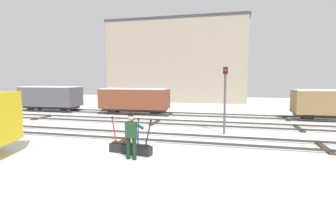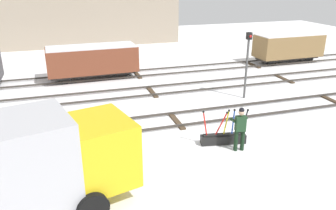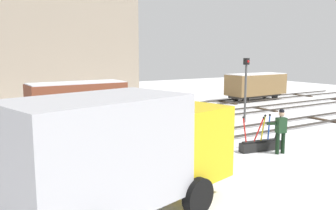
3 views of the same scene
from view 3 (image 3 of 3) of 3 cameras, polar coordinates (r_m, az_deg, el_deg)
name	(u,v)px [view 3 (image 3 of 3)]	position (r m, az deg, el deg)	size (l,w,h in m)	color
ground_plane	(199,140)	(15.68, 5.07, -5.72)	(60.00, 60.00, 0.00)	white
track_main_line	(199,138)	(15.66, 5.07, -5.34)	(44.00, 1.94, 0.18)	#38332D
track_siding_near	(152,122)	(19.20, -2.65, -2.73)	(44.00, 1.94, 0.18)	#38332D
track_siding_far	(123,112)	(22.57, -7.38, -1.09)	(44.00, 1.94, 0.18)	#38332D
switch_lever_frame	(261,144)	(14.44, 14.80, -6.19)	(1.87, 0.67, 1.45)	black
rail_worker	(280,128)	(14.08, 17.77, -3.64)	(0.61, 0.74, 1.75)	black
delivery_truck	(125,150)	(8.20, -7.00, -7.19)	(5.85, 3.45, 2.92)	gold
signal_post	(246,83)	(19.72, 12.50, 3.50)	(0.24, 0.32, 3.55)	#4C4C4C
apartment_building	(39,38)	(34.42, -20.17, 10.19)	(17.70, 5.64, 10.31)	gray
freight_car_near_switch	(77,97)	(21.41, -14.47, 1.25)	(5.65, 2.28, 2.13)	#2D2B28
freight_car_far_end	(256,85)	(29.23, 14.07, 3.19)	(5.17, 2.09, 2.17)	#2D2B28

